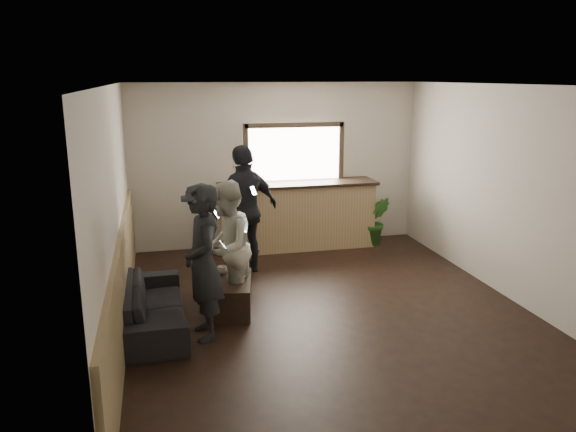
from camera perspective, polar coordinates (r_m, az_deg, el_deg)
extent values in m
cube|color=black|center=(7.30, 3.89, -9.41)|extent=(5.00, 6.00, 0.01)
cube|color=silver|center=(6.70, 4.30, 13.15)|extent=(5.00, 6.00, 0.01)
cube|color=beige|center=(9.72, -1.18, 5.16)|extent=(5.00, 0.01, 2.80)
cube|color=beige|center=(4.21, 16.35, -7.43)|extent=(5.00, 0.01, 2.80)
cube|color=beige|center=(6.58, -17.19, 0.22)|extent=(0.01, 6.00, 2.80)
cube|color=beige|center=(7.96, 21.55, 2.19)|extent=(0.01, 6.00, 2.80)
cube|color=#907951|center=(6.82, -16.42, -6.71)|extent=(0.06, 5.90, 1.10)
cube|color=#9D7F55|center=(9.65, 0.99, -0.05)|extent=(2.60, 0.60, 1.10)
cube|color=black|center=(9.52, 1.00, 3.30)|extent=(2.70, 0.68, 0.05)
cube|color=white|center=(9.72, 0.60, 6.36)|extent=(1.60, 0.06, 0.90)
cube|color=#3F3326|center=(9.63, 0.65, 9.22)|extent=(1.72, 0.08, 0.08)
cube|color=#3F3326|center=(9.52, -4.30, 6.16)|extent=(0.08, 0.08, 1.06)
cube|color=#3F3326|center=(9.92, 5.39, 6.46)|extent=(0.08, 0.08, 1.06)
imported|color=black|center=(6.89, -13.58, -8.83)|extent=(0.77, 1.86, 0.54)
cube|color=black|center=(7.22, -5.82, -7.97)|extent=(0.67, 0.99, 0.41)
imported|color=silver|center=(7.35, -6.71, -5.46)|extent=(0.16, 0.16, 0.10)
imported|color=silver|center=(7.02, -4.75, -6.41)|extent=(0.13, 0.13, 0.09)
imported|color=#2D6623|center=(9.92, 8.89, -0.51)|extent=(0.52, 0.44, 0.87)
imported|color=black|center=(6.32, -8.57, -4.77)|extent=(0.48, 0.68, 1.76)
cube|color=black|center=(6.31, -6.67, -2.88)|extent=(0.10, 0.08, 0.12)
cube|color=white|center=(6.30, -6.67, -2.86)|extent=(0.08, 0.07, 0.11)
imported|color=beige|center=(7.00, -6.28, -3.18)|extent=(0.89, 0.99, 1.67)
cube|color=black|center=(6.88, -4.57, -1.21)|extent=(0.11, 0.10, 0.12)
cube|color=white|center=(6.87, -4.56, -1.19)|extent=(0.09, 0.09, 0.11)
imported|color=black|center=(7.80, -8.77, -2.15)|extent=(0.89, 1.11, 1.49)
cube|color=black|center=(7.65, -7.30, 0.19)|extent=(0.11, 0.10, 0.12)
cube|color=white|center=(7.64, -7.30, 0.21)|extent=(0.10, 0.09, 0.11)
imported|color=black|center=(8.33, -4.40, 0.60)|extent=(1.23, 0.92, 1.94)
cube|color=black|center=(8.09, -3.54, 2.57)|extent=(0.10, 0.11, 0.12)
cube|color=white|center=(8.08, -3.54, 2.59)|extent=(0.09, 0.10, 0.11)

